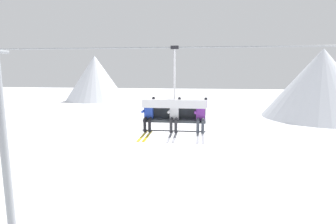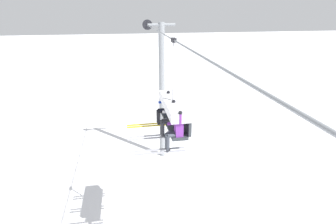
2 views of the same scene
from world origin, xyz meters
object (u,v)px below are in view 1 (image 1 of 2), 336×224
(chairlift_chair, at_px, (175,106))
(skier_purple, at_px, (201,115))
(lift_tower_near, at_px, (3,142))
(skier_blue, at_px, (148,114))
(skier_white, at_px, (174,115))

(chairlift_chair, bearing_deg, skier_purple, -12.43)
(lift_tower_near, xyz_separation_m, skier_purple, (8.73, -0.92, 1.53))
(skier_blue, bearing_deg, skier_white, 0.00)
(skier_white, bearing_deg, skier_blue, 180.00)
(chairlift_chair, height_order, skier_purple, chairlift_chair)
(lift_tower_near, relative_size, skier_purple, 5.19)
(skier_white, bearing_deg, skier_purple, 0.00)
(chairlift_chair, height_order, skier_blue, chairlift_chair)
(lift_tower_near, height_order, skier_blue, lift_tower_near)
(lift_tower_near, xyz_separation_m, skier_blue, (6.79, -0.92, 1.53))
(chairlift_chair, distance_m, skier_blue, 1.03)
(chairlift_chair, bearing_deg, skier_blue, -167.48)
(skier_purple, bearing_deg, chairlift_chair, 167.57)
(lift_tower_near, bearing_deg, skier_blue, -7.75)
(lift_tower_near, distance_m, chairlift_chair, 8.00)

